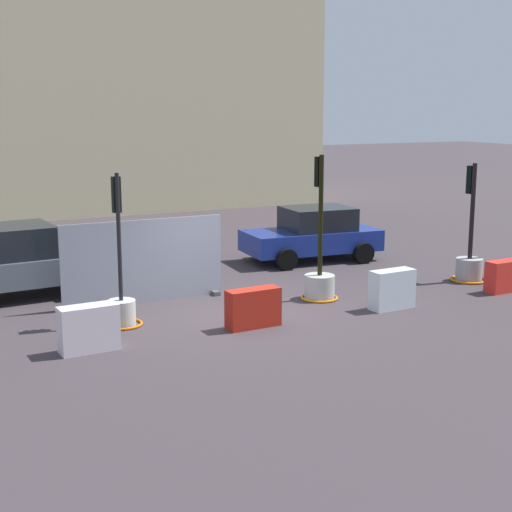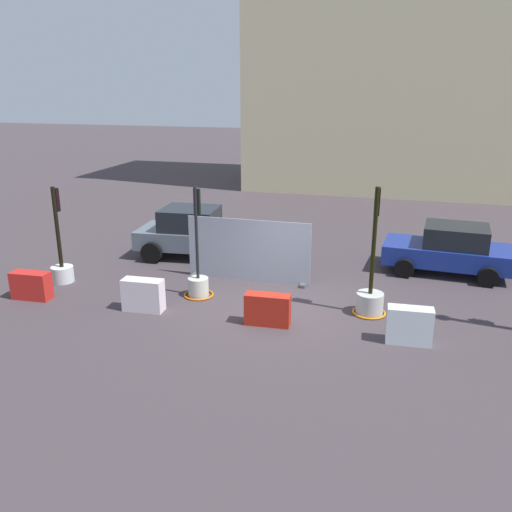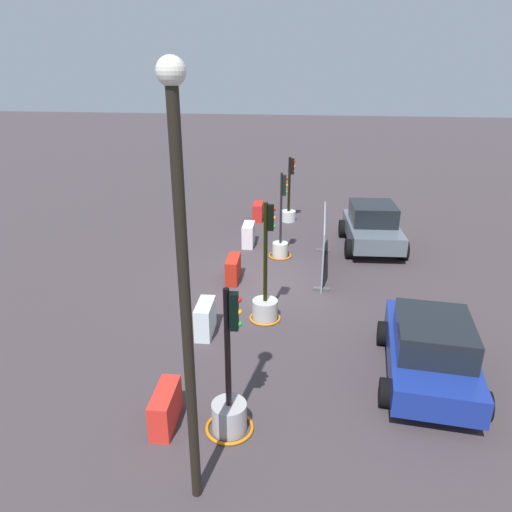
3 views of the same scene
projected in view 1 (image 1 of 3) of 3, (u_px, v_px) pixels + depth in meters
ground_plane at (234, 315)px, 16.54m from camera, size 120.00×120.00×0.00m
traffic_light_1 at (121, 301)px, 15.67m from camera, size 0.86×0.86×3.18m
traffic_light_2 at (320, 277)px, 17.82m from camera, size 0.88×0.88×3.40m
traffic_light_3 at (469, 261)px, 19.66m from camera, size 0.96×0.96×3.06m
construction_barrier_1 at (89, 328)px, 14.03m from camera, size 1.11×0.48×0.88m
construction_barrier_2 at (253, 308)px, 15.56m from camera, size 1.16×0.45×0.81m
construction_barrier_3 at (392, 289)px, 16.98m from camera, size 1.06×0.46×0.89m
construction_barrier_4 at (506, 276)px, 18.57m from camera, size 1.14×0.45×0.78m
car_grey_saloon at (16, 261)px, 17.95m from camera, size 3.99×2.50×1.73m
car_blue_estate at (313, 234)px, 22.23m from camera, size 4.06×2.41×1.57m
site_fence_panel at (144, 263)px, 17.43m from camera, size 3.85×0.50×1.94m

